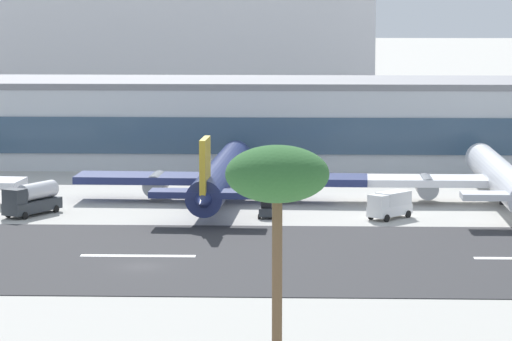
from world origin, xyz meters
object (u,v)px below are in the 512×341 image
at_px(service_fuel_truck_0, 32,199).
at_px(terminal_building, 221,121).
at_px(palm_tree_0, 277,177).
at_px(distant_hotel_block, 131,30).
at_px(service_baggage_tug_2, 267,209).
at_px(service_box_truck_1, 390,204).
at_px(airliner_navy_tail_gate_2, 503,180).
at_px(airliner_gold_tail_gate_1, 220,177).

bearing_deg(service_fuel_truck_0, terminal_building, -172.19).
relative_size(terminal_building, palm_tree_0, 12.87).
relative_size(distant_hotel_block, service_fuel_truck_0, 13.09).
bearing_deg(service_baggage_tug_2, service_box_truck_1, -82.54).
distance_m(distant_hotel_block, service_fuel_truck_0, 159.37).
bearing_deg(airliner_navy_tail_gate_2, terminal_building, 43.03).
height_order(terminal_building, palm_tree_0, palm_tree_0).
xyz_separation_m(terminal_building, distant_hotel_block, (-27.76, 105.64, 11.80)).
distance_m(airliner_navy_tail_gate_2, service_baggage_tug_2, 32.36).
xyz_separation_m(distant_hotel_block, service_baggage_tug_2, (36.65, -159.26, -17.49)).
relative_size(terminal_building, distant_hotel_block, 1.87).
bearing_deg(airliner_navy_tail_gate_2, airliner_gold_tail_gate_1, 89.37).
xyz_separation_m(distant_hotel_block, service_fuel_truck_0, (7.64, -158.33, -16.50)).
height_order(terminal_building, service_baggage_tug_2, terminal_building).
bearing_deg(airliner_gold_tail_gate_1, palm_tree_0, -171.51).
height_order(terminal_building, airliner_navy_tail_gate_2, terminal_building).
bearing_deg(airliner_gold_tail_gate_1, service_baggage_tug_2, -149.84).
distance_m(airliner_gold_tail_gate_1, service_box_truck_1, 24.68).
relative_size(terminal_building, service_box_truck_1, 35.12).
bearing_deg(service_fuel_truck_0, service_box_truck_1, 117.18).
xyz_separation_m(terminal_building, service_fuel_truck_0, (-20.12, -52.68, -4.71)).
distance_m(terminal_building, service_fuel_truck_0, 56.59).
relative_size(airliner_gold_tail_gate_1, service_fuel_truck_0, 5.71).
relative_size(distant_hotel_block, airliner_navy_tail_gate_2, 2.35).
bearing_deg(terminal_building, distant_hotel_block, 104.72).
relative_size(airliner_gold_tail_gate_1, airliner_navy_tail_gate_2, 1.02).
distance_m(distant_hotel_block, service_box_truck_1, 168.42).
xyz_separation_m(terminal_building, airliner_gold_tail_gate_1, (2.42, -41.45, -3.43)).
bearing_deg(distant_hotel_block, airliner_gold_tail_gate_1, -78.40).
bearing_deg(airliner_gold_tail_gate_1, service_fuel_truck_0, 118.66).
bearing_deg(service_fuel_truck_0, service_baggage_tug_2, 116.86).
bearing_deg(service_box_truck_1, terminal_building, -114.73).
distance_m(airliner_gold_tail_gate_1, service_fuel_truck_0, 25.22).
height_order(airliner_gold_tail_gate_1, service_baggage_tug_2, airliner_gold_tail_gate_1).
relative_size(service_fuel_truck_0, service_box_truck_1, 1.43).
height_order(airliner_gold_tail_gate_1, airliner_navy_tail_gate_2, airliner_gold_tail_gate_1).
xyz_separation_m(terminal_building, service_box_truck_1, (23.70, -53.85, -4.95)).
relative_size(service_box_truck_1, service_baggage_tug_2, 1.79).
distance_m(distant_hotel_block, service_baggage_tug_2, 164.36).
bearing_deg(distant_hotel_block, service_fuel_truck_0, -87.24).
bearing_deg(service_box_truck_1, service_fuel_truck_0, -50.01).
bearing_deg(airliner_gold_tail_gate_1, service_box_truck_1, -118.07).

